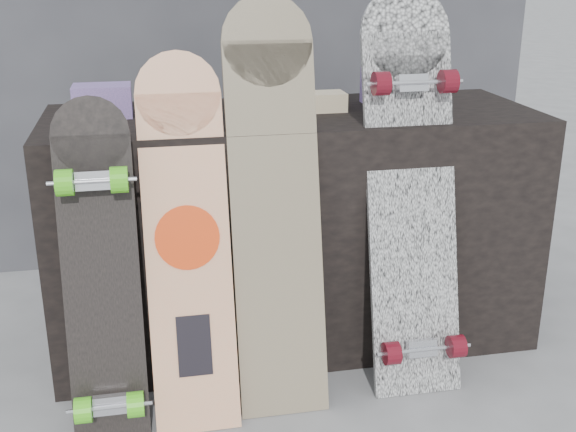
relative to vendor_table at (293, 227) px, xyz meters
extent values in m
plane|color=slate|center=(0.00, -0.50, -0.40)|extent=(60.00, 60.00, 0.00)
cube|color=black|center=(0.00, 0.00, 0.00)|extent=(1.60, 0.60, 0.80)
cube|color=#37373C|center=(0.00, 0.85, 0.70)|extent=(2.40, 0.20, 2.20)
cube|color=#493F82|center=(-0.60, 0.06, 0.45)|extent=(0.18, 0.12, 0.10)
cube|color=#493F82|center=(0.34, 0.07, 0.46)|extent=(0.14, 0.14, 0.12)
cube|color=#D1B78C|center=(0.06, 0.01, 0.43)|extent=(0.22, 0.10, 0.06)
cube|color=beige|center=(-0.38, -0.39, 0.06)|extent=(0.24, 0.29, 0.92)
cylinder|color=beige|center=(-0.38, -0.25, 0.52)|extent=(0.24, 0.08, 0.23)
cylinder|color=#F23E0F|center=(-0.38, -0.38, 0.14)|extent=(0.18, 0.06, 0.18)
cube|color=black|center=(-0.38, -0.47, -0.16)|extent=(0.10, 0.05, 0.17)
cube|color=#C7B088|center=(-0.12, -0.36, 0.13)|extent=(0.26, 0.28, 1.06)
cylinder|color=#C7B088|center=(-0.12, -0.23, 0.65)|extent=(0.26, 0.08, 0.26)
cube|color=white|center=(0.30, -0.33, 0.13)|extent=(0.28, 0.30, 1.07)
cylinder|color=white|center=(0.30, -0.19, 0.67)|extent=(0.28, 0.09, 0.27)
cube|color=silver|center=(0.30, -0.47, -0.24)|extent=(0.09, 0.04, 0.06)
cylinder|color=#530B16|center=(0.20, -0.49, -0.23)|extent=(0.04, 0.07, 0.07)
cylinder|color=#530B16|center=(0.40, -0.49, -0.23)|extent=(0.05, 0.07, 0.07)
cube|color=silver|center=(0.30, -0.27, 0.53)|extent=(0.09, 0.04, 0.06)
cylinder|color=#530B16|center=(0.20, -0.29, 0.53)|extent=(0.04, 0.07, 0.07)
cylinder|color=#530B16|center=(0.40, -0.29, 0.53)|extent=(0.05, 0.07, 0.07)
cube|color=black|center=(-0.62, -0.43, 0.02)|extent=(0.21, 0.20, 0.83)
cylinder|color=black|center=(-0.62, -0.34, 0.43)|extent=(0.21, 0.06, 0.21)
cube|color=silver|center=(-0.62, -0.54, -0.27)|extent=(0.09, 0.04, 0.06)
cylinder|color=#4ECB1C|center=(-0.69, -0.56, -0.27)|extent=(0.04, 0.07, 0.07)
cylinder|color=#4ECB1C|center=(-0.55, -0.56, -0.27)|extent=(0.04, 0.07, 0.07)
cube|color=silver|center=(-0.62, -0.40, 0.32)|extent=(0.09, 0.04, 0.06)
cylinder|color=#4ECB1C|center=(-0.69, -0.42, 0.33)|extent=(0.04, 0.07, 0.07)
cylinder|color=#4ECB1C|center=(-0.55, -0.42, 0.33)|extent=(0.04, 0.07, 0.07)
camera|label=1|loc=(-0.48, -2.28, 0.87)|focal=45.00mm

